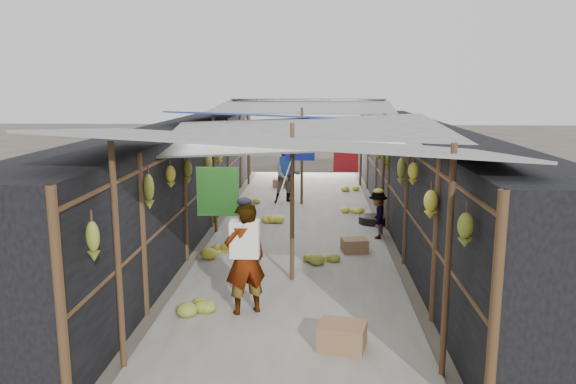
% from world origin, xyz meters
% --- Properties ---
extents(ground, '(80.00, 80.00, 0.00)m').
position_xyz_m(ground, '(0.00, 0.00, 0.00)').
color(ground, '#6B6356').
rests_on(ground, ground).
extents(aisle_slab, '(3.60, 16.00, 0.02)m').
position_xyz_m(aisle_slab, '(0.00, 6.50, 0.01)').
color(aisle_slab, '#9E998E').
rests_on(aisle_slab, ground).
extents(stall_left, '(1.40, 15.00, 2.30)m').
position_xyz_m(stall_left, '(-2.70, 6.50, 1.15)').
color(stall_left, black).
rests_on(stall_left, ground).
extents(stall_right, '(1.40, 15.00, 2.30)m').
position_xyz_m(stall_right, '(2.70, 6.50, 1.15)').
color(stall_right, black).
rests_on(stall_right, ground).
extents(crate_near, '(0.64, 0.56, 0.33)m').
position_xyz_m(crate_near, '(0.72, 0.58, 0.17)').
color(crate_near, '#91674A').
rests_on(crate_near, ground).
extents(crate_mid, '(0.53, 0.46, 0.28)m').
position_xyz_m(crate_mid, '(1.13, 4.60, 0.14)').
color(crate_mid, '#91674A').
rests_on(crate_mid, ground).
extents(crate_back, '(0.51, 0.45, 0.28)m').
position_xyz_m(crate_back, '(-0.71, 11.42, 0.14)').
color(crate_back, '#91674A').
rests_on(crate_back, ground).
extents(black_basin, '(0.64, 0.64, 0.19)m').
position_xyz_m(black_basin, '(1.70, 6.90, 0.10)').
color(black_basin, black).
rests_on(black_basin, ground).
extents(vendor_elderly, '(0.70, 0.61, 1.61)m').
position_xyz_m(vendor_elderly, '(-0.60, 1.60, 0.81)').
color(vendor_elderly, white).
rests_on(vendor_elderly, ground).
extents(shopper_blue, '(0.89, 0.78, 1.54)m').
position_xyz_m(shopper_blue, '(-0.40, 9.17, 0.77)').
color(shopper_blue, '#215BA6').
rests_on(shopper_blue, ground).
extents(vendor_seated, '(0.43, 0.69, 1.02)m').
position_xyz_m(vendor_seated, '(1.67, 5.63, 0.51)').
color(vendor_seated, '#534F48').
rests_on(vendor_seated, ground).
extents(market_canopy, '(5.62, 15.20, 2.77)m').
position_xyz_m(market_canopy, '(0.03, 6.82, 2.41)').
color(market_canopy, brown).
rests_on(market_canopy, ground).
extents(hanging_bananas, '(3.95, 14.27, 0.76)m').
position_xyz_m(hanging_bananas, '(-0.00, 7.10, 1.65)').
color(hanging_bananas, olive).
rests_on(hanging_bananas, ground).
extents(floor_bananas, '(3.27, 9.78, 0.35)m').
position_xyz_m(floor_bananas, '(-0.52, 6.27, 0.15)').
color(floor_bananas, gold).
rests_on(floor_bananas, ground).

